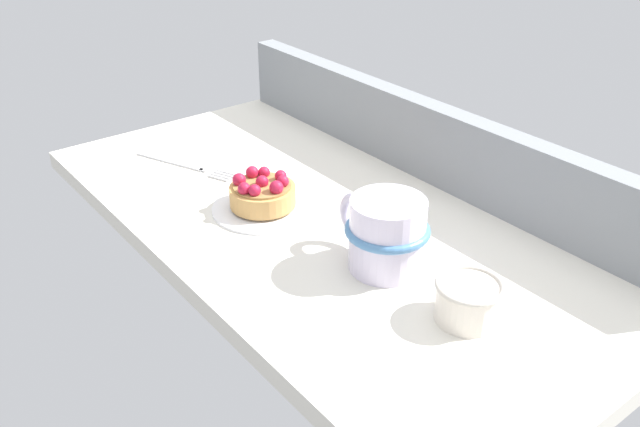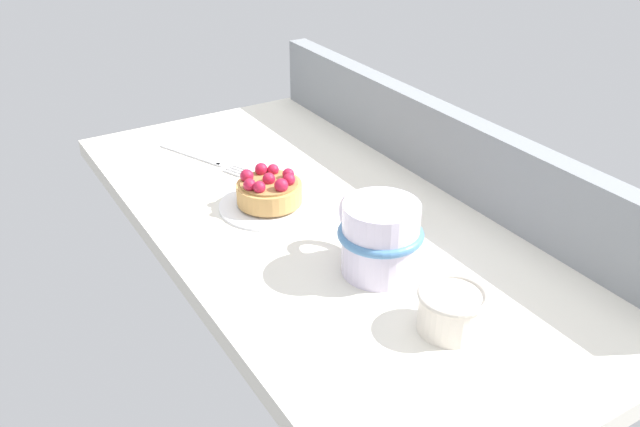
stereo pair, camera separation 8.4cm
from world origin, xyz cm
name	(u,v)px [view 2 (the right image)]	position (x,y,z in cm)	size (l,w,h in cm)	color
ground_plane	(326,226)	(0.00, 0.00, -1.30)	(85.66, 42.72, 2.59)	silver
window_rail_back	(445,147)	(0.00, 19.72, 5.57)	(83.94, 3.27, 11.13)	gray
dessert_plate	(270,204)	(-6.50, -4.92, 0.36)	(13.75, 13.75, 0.76)	white
raspberry_tart	(269,190)	(-6.51, -4.94, 2.54)	(8.79, 8.79, 4.46)	tan
coffee_mug	(379,237)	(13.50, -1.38, 4.44)	(13.10, 9.80, 8.71)	silver
dessert_fork	(203,159)	(-24.97, -6.85, 0.30)	(17.15, 8.45, 0.60)	silver
sugar_bowl	(451,310)	(26.04, -1.33, 2.38)	(7.17, 7.17, 4.48)	silver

